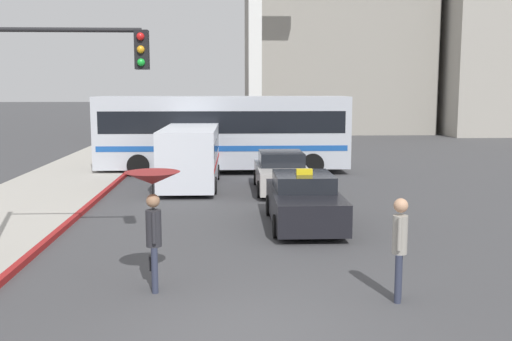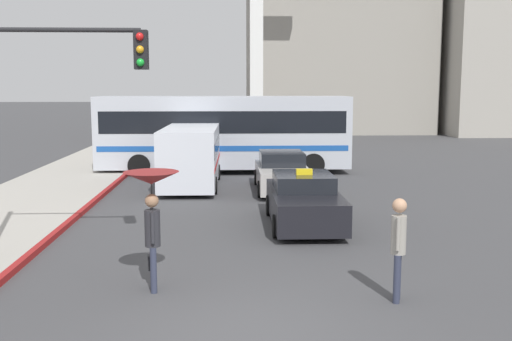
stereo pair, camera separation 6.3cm
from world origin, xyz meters
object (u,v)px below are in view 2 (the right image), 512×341
at_px(taxi, 304,201).
at_px(pedestrian_man, 398,241).
at_px(ambulance_van, 191,154).
at_px(traffic_light, 48,93).
at_px(sedan_red, 282,173).
at_px(city_bus, 224,130).
at_px(pedestrian_with_umbrella, 152,196).

xyz_separation_m(taxi, pedestrian_man, (0.94, -6.01, 0.44)).
distance_m(ambulance_van, traffic_light, 10.62).
bearing_deg(sedan_red, city_bus, -66.30).
bearing_deg(sedan_red, ambulance_van, -17.11).
xyz_separation_m(pedestrian_man, traffic_light, (-6.74, 2.56, 2.57)).
xyz_separation_m(ambulance_van, traffic_light, (-2.27, -10.09, 2.41)).
height_order(city_bus, traffic_light, traffic_light).
height_order(taxi, ambulance_van, ambulance_van).
bearing_deg(traffic_light, ambulance_van, 77.30).
distance_m(sedan_red, traffic_light, 11.09).
bearing_deg(taxi, sedan_red, -88.69).
relative_size(sedan_red, pedestrian_man, 2.41).
relative_size(sedan_red, pedestrian_with_umbrella, 1.99).
distance_m(city_bus, pedestrian_man, 16.91).
bearing_deg(pedestrian_man, traffic_light, -91.52).
height_order(city_bus, pedestrian_man, city_bus).
relative_size(taxi, pedestrian_with_umbrella, 1.93).
distance_m(taxi, city_bus, 10.89).
height_order(sedan_red, pedestrian_man, pedestrian_man).
distance_m(sedan_red, ambulance_van, 3.61).
xyz_separation_m(taxi, city_bus, (-2.31, 10.57, 1.21)).
bearing_deg(traffic_light, pedestrian_with_umbrella, -38.11).
bearing_deg(pedestrian_with_umbrella, city_bus, -12.48).
bearing_deg(sedan_red, pedestrian_man, 95.25).
height_order(sedan_red, pedestrian_with_umbrella, pedestrian_with_umbrella).
bearing_deg(city_bus, taxi, 12.37).
xyz_separation_m(taxi, ambulance_van, (-3.53, 6.64, 0.60)).
distance_m(ambulance_van, city_bus, 4.16).
bearing_deg(pedestrian_with_umbrella, taxi, -41.58).
xyz_separation_m(sedan_red, pedestrian_with_umbrella, (-3.34, -10.87, 1.15)).
bearing_deg(pedestrian_with_umbrella, ambulance_van, -8.03).
bearing_deg(taxi, ambulance_van, -62.03).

